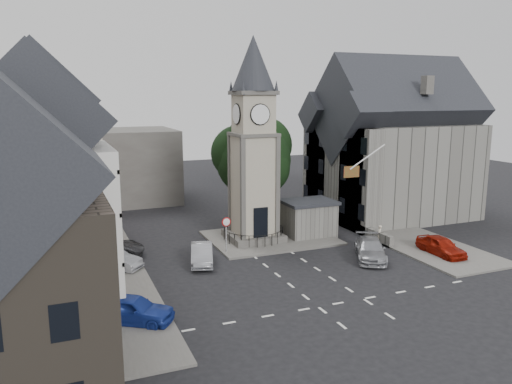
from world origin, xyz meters
name	(u,v)px	position (x,y,z in m)	size (l,w,h in m)	color
ground	(298,272)	(0.00, 0.00, 0.00)	(120.00, 120.00, 0.00)	black
pavement_west	(97,267)	(-12.50, 6.00, 0.07)	(6.00, 30.00, 0.14)	#595651
pavement_east	(376,226)	(12.00, 8.00, 0.07)	(6.00, 26.00, 0.14)	#595651
central_island	(270,238)	(1.50, 8.00, 0.08)	(10.00, 8.00, 0.16)	#595651
road_markings	(341,303)	(0.00, -5.50, 0.01)	(20.00, 8.00, 0.01)	silver
clock_tower	(253,142)	(0.00, 7.99, 8.12)	(4.86, 4.86, 16.25)	#4C4944
stone_shelter	(309,218)	(4.80, 7.50, 1.55)	(4.30, 3.30, 3.08)	#615F59
town_tree	(253,149)	(2.00, 13.00, 6.97)	(7.20, 7.20, 10.80)	black
warning_sign_post	(226,228)	(-3.20, 5.43, 2.03)	(0.70, 0.19, 2.85)	black
terrace_pink	(43,159)	(-15.50, 16.00, 6.58)	(8.10, 7.60, 12.80)	#D39291
terrace_cream	(42,172)	(-15.50, 8.00, 6.58)	(8.10, 7.60, 12.80)	#EDE5C6
terrace_tudor	(41,200)	(-15.50, 0.00, 6.19)	(8.10, 7.60, 12.00)	silver
backdrop_west	(82,168)	(-12.00, 28.00, 4.00)	(20.00, 10.00, 8.00)	#4C4944
east_building	(391,153)	(15.59, 11.00, 6.26)	(14.40, 11.40, 12.60)	#615F59
east_boundary_wall	(338,219)	(9.20, 10.00, 0.45)	(0.40, 16.00, 0.90)	#615F59
flagpole	(367,157)	(8.00, 4.00, 7.00)	(3.68, 0.10, 2.74)	white
car_west_blue	(132,309)	(-11.50, -3.55, 0.76)	(1.79, 4.45, 1.52)	navy
car_west_silver	(112,259)	(-11.50, 5.31, 0.69)	(1.47, 4.21, 1.39)	gray
car_west_grey	(108,248)	(-11.50, 8.00, 0.73)	(2.41, 5.22, 1.45)	#2D2D2F
car_island_silver	(202,254)	(-5.50, 4.12, 0.70)	(1.48, 4.25, 1.40)	#97989F
car_island_east	(370,249)	(6.15, 0.50, 0.72)	(2.02, 4.97, 1.44)	#96989E
car_east_red	(441,246)	(11.50, -0.81, 0.72)	(1.70, 4.23, 1.44)	#931508
pedestrian	(379,234)	(9.09, 3.49, 0.75)	(0.54, 0.36, 1.49)	beige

